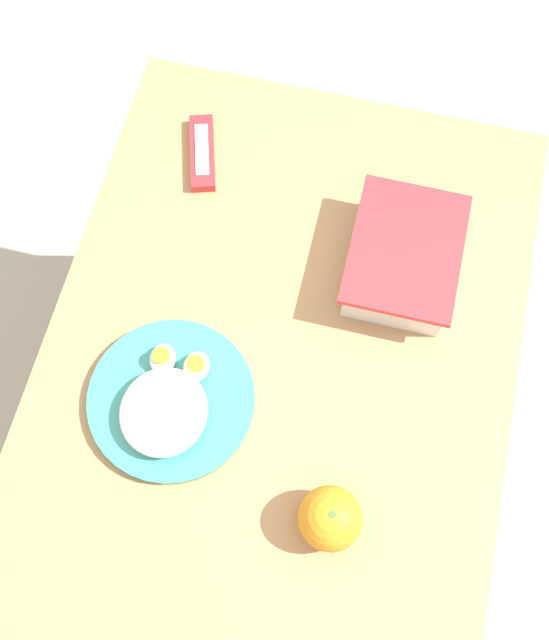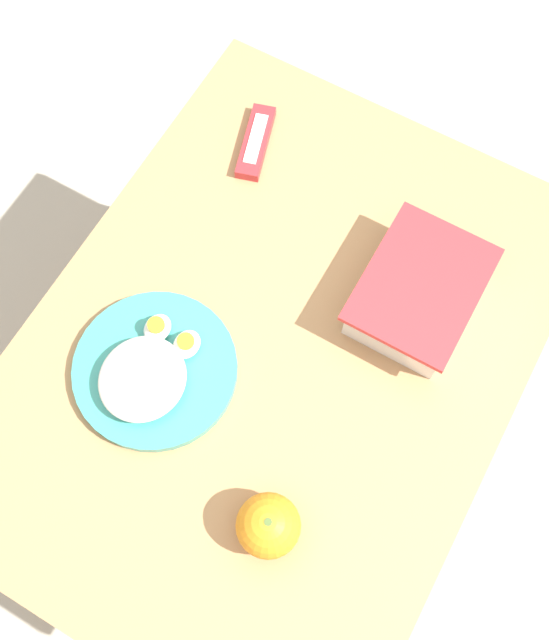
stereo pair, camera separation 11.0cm
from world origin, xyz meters
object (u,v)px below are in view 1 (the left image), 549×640
at_px(food_container, 403,259).
at_px(orange_fruit, 330,518).
at_px(rice_plate, 169,402).
at_px(candy_bar, 202,153).

height_order(food_container, orange_fruit, orange_fruit).
height_order(rice_plate, candy_bar, rice_plate).
relative_size(food_container, rice_plate, 0.89).
relative_size(food_container, candy_bar, 1.50).
bearing_deg(food_container, orange_fruit, -3.93).
bearing_deg(orange_fruit, candy_bar, -148.31).
bearing_deg(orange_fruit, rice_plate, -112.66).
xyz_separation_m(food_container, candy_bar, (-0.12, -0.35, -0.02)).
relative_size(orange_fruit, rice_plate, 0.36).
height_order(orange_fruit, rice_plate, orange_fruit).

